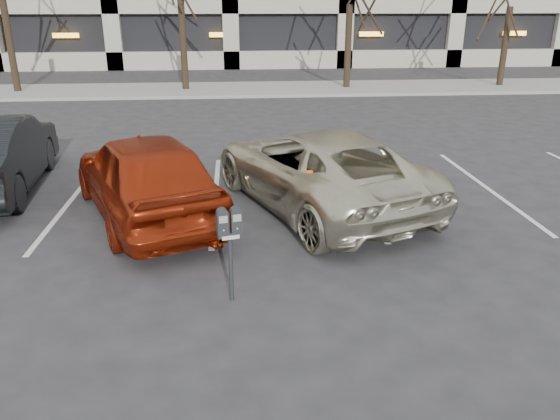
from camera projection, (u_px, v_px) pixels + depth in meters
name	position (u px, v px, depth m)	size (l,w,h in m)	color
ground	(299.00, 240.00, 8.85)	(140.00, 140.00, 0.00)	#28282B
sidewalk	(256.00, 89.00, 23.72)	(80.00, 4.00, 0.12)	gray
stall_lines	(216.00, 195.00, 10.88)	(16.90, 5.20, 0.00)	silver
parking_meter	(230.00, 232.00, 6.73)	(0.34, 0.19, 1.25)	black
suv_silver	(318.00, 168.00, 10.11)	(4.15, 5.76, 1.46)	beige
car_red	(145.00, 175.00, 9.52)	(1.84, 4.58, 1.56)	#98270D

